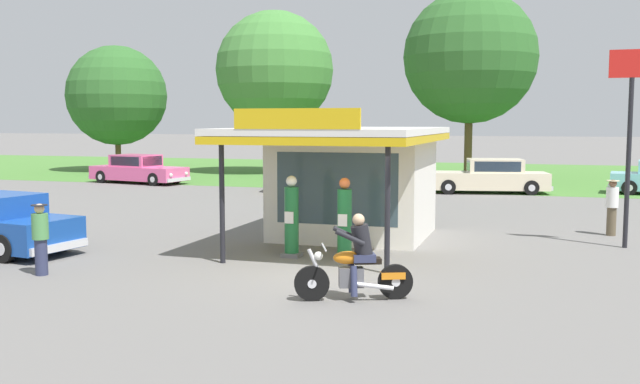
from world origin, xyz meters
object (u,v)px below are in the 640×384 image
object	(u,v)px
parked_car_second_row_spare	(138,170)
bystander_chatting_near_pumps	(612,206)
roadside_pole_sign	(630,114)
gas_pump_offside	(345,223)
parked_car_back_row_centre	(489,177)
bystander_strolling_foreground	(40,237)
motorcycle_with_rider	(356,264)
parked_car_back_row_centre_right	(319,177)
gas_pump_nearside	(292,220)

from	to	relation	value
parked_car_second_row_spare	bystander_chatting_near_pumps	xyz separation A→B (m)	(22.17, -11.05, 0.17)
roadside_pole_sign	bystander_chatting_near_pumps	bearing A→B (deg)	94.46
gas_pump_offside	parked_car_back_row_centre	xyz separation A→B (m)	(2.13, 16.98, -0.17)
gas_pump_offside	parked_car_back_row_centre	bearing A→B (deg)	82.84
bystander_chatting_near_pumps	gas_pump_offside	bearing A→B (deg)	-137.92
parked_car_second_row_spare	bystander_strolling_foreground	bearing A→B (deg)	-63.22
parked_car_second_row_spare	roadside_pole_sign	world-z (taller)	roadside_pole_sign
roadside_pole_sign	bystander_strolling_foreground	bearing A→B (deg)	-149.34
motorcycle_with_rider	parked_car_back_row_centre_right	world-z (taller)	motorcycle_with_rider
gas_pump_offside	bystander_chatting_near_pumps	xyz separation A→B (m)	(6.30, 5.69, -0.03)
bystander_strolling_foreground	roadside_pole_sign	distance (m)	14.33
parked_car_back_row_centre_right	bystander_chatting_near_pumps	world-z (taller)	bystander_chatting_near_pumps
gas_pump_offside	bystander_strolling_foreground	size ratio (longest dim) A/B	1.27
parked_car_back_row_centre_right	gas_pump_nearside	bearing A→B (deg)	-74.97
gas_pump_nearside	bystander_strolling_foreground	bearing A→B (deg)	-141.33
parked_car_second_row_spare	bystander_chatting_near_pumps	size ratio (longest dim) A/B	3.59
parked_car_back_row_centre_right	motorcycle_with_rider	bearing A→B (deg)	-70.68
parked_car_back_row_centre_right	parked_car_back_row_centre	world-z (taller)	parked_car_back_row_centre
parked_car_back_row_centre	gas_pump_offside	bearing A→B (deg)	-97.16
gas_pump_offside	parked_car_back_row_centre_right	size ratio (longest dim) A/B	0.38
parked_car_back_row_centre_right	bystander_strolling_foreground	xyz separation A→B (m)	(-0.24, -18.83, 0.14)
gas_pump_nearside	gas_pump_offside	xyz separation A→B (m)	(1.31, -0.00, -0.01)
parked_car_second_row_spare	parked_car_back_row_centre_right	bearing A→B (deg)	-7.62
parked_car_second_row_spare	roadside_pole_sign	bearing A→B (deg)	-30.29
bystander_strolling_foreground	gas_pump_nearside	bearing A→B (deg)	38.67
bystander_strolling_foreground	bystander_chatting_near_pumps	bearing A→B (deg)	37.47
motorcycle_with_rider	parked_car_second_row_spare	distance (m)	26.48
gas_pump_nearside	motorcycle_with_rider	world-z (taller)	gas_pump_nearside
parked_car_back_row_centre	gas_pump_nearside	bearing A→B (deg)	-101.46
bystander_chatting_near_pumps	roadside_pole_sign	xyz separation A→B (m)	(0.16, -1.99, 2.56)
gas_pump_offside	parked_car_second_row_spare	world-z (taller)	gas_pump_offside
parked_car_second_row_spare	bystander_chatting_near_pumps	world-z (taller)	bystander_chatting_near_pumps
parked_car_back_row_centre_right	parked_car_second_row_spare	size ratio (longest dim) A/B	0.89
parked_car_back_row_centre	roadside_pole_sign	xyz separation A→B (m)	(4.32, -13.28, 2.70)
parked_car_back_row_centre_right	bystander_chatting_near_pumps	bearing A→B (deg)	-39.46
motorcycle_with_rider	bystander_chatting_near_pumps	size ratio (longest dim) A/B	1.28
parked_car_second_row_spare	bystander_strolling_foreground	distance (m)	22.65
roadside_pole_sign	motorcycle_with_rider	bearing A→B (deg)	-126.15
gas_pump_nearside	bystander_strolling_foreground	size ratio (longest dim) A/B	1.28
parked_car_second_row_spare	parked_car_back_row_centre	size ratio (longest dim) A/B	1.00
motorcycle_with_rider	bystander_strolling_foreground	bearing A→B (deg)	179.72
parked_car_back_row_centre_right	parked_car_back_row_centre	bearing A→B (deg)	12.20
gas_pump_offside	parked_car_back_row_centre_right	world-z (taller)	gas_pump_offside
gas_pump_nearside	gas_pump_offside	distance (m)	1.31
parked_car_back_row_centre	roadside_pole_sign	world-z (taller)	roadside_pole_sign
parked_car_second_row_spare	bystander_strolling_foreground	world-z (taller)	bystander_strolling_foreground
gas_pump_nearside	roadside_pole_sign	world-z (taller)	roadside_pole_sign
gas_pump_offside	bystander_chatting_near_pumps	distance (m)	8.49
bystander_strolling_foreground	motorcycle_with_rider	bearing A→B (deg)	-0.28
parked_car_back_row_centre	roadside_pole_sign	size ratio (longest dim) A/B	1.14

